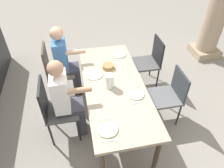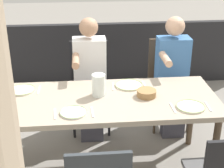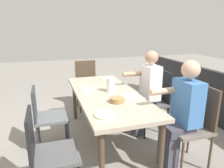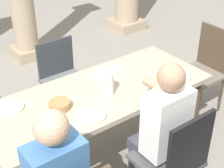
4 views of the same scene
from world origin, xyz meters
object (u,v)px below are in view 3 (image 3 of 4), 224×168
(chair_head_east, at_px, (87,82))
(plate_0, at_px, (105,115))
(plate_1, at_px, (130,96))
(chair_west_south, at_px, (194,121))
(dining_table, at_px, (107,98))
(water_pitcher, at_px, (111,86))
(plate_3, at_px, (107,79))
(diner_man_white, at_px, (181,113))
(plate_2, at_px, (86,89))
(chair_mid_south, at_px, (156,97))
(chair_west_north, at_px, (46,150))
(chair_mid_north, at_px, (45,114))
(bread_basket, at_px, (117,100))
(diner_woman_green, at_px, (146,91))

(chair_head_east, relative_size, plate_0, 4.00)
(plate_1, bearing_deg, chair_west_south, -132.15)
(dining_table, distance_m, plate_1, 0.36)
(water_pitcher, bearing_deg, plate_3, -12.82)
(diner_man_white, distance_m, plate_2, 1.36)
(plate_0, distance_m, plate_3, 1.51)
(diner_man_white, distance_m, water_pitcher, 1.01)
(chair_mid_south, distance_m, chair_head_east, 1.57)
(chair_west_north, height_order, chair_west_south, chair_west_south)
(chair_head_east, distance_m, plate_2, 1.21)
(plate_1, distance_m, plate_2, 0.70)
(water_pitcher, bearing_deg, dining_table, 117.48)
(dining_table, relative_size, diner_man_white, 1.57)
(chair_mid_north, xyz_separation_m, plate_2, (0.16, -0.59, 0.25))
(bread_basket, bearing_deg, plate_1, -61.55)
(diner_man_white, xyz_separation_m, water_pitcher, (0.82, 0.57, 0.15))
(plate_3, bearing_deg, chair_mid_south, -136.28)
(chair_west_north, height_order, diner_woman_green, diner_woman_green)
(dining_table, bearing_deg, chair_west_south, -133.47)
(dining_table, bearing_deg, bread_basket, -178.18)
(chair_west_north, relative_size, bread_basket, 5.32)
(plate_0, xyz_separation_m, water_pitcher, (0.74, -0.29, 0.08))
(plate_0, xyz_separation_m, bread_basket, (0.33, -0.24, 0.02))
(plate_2, distance_m, bread_basket, 0.68)
(plate_2, bearing_deg, plate_3, -44.26)
(plate_0, relative_size, plate_3, 1.00)
(chair_west_south, height_order, chair_mid_south, same)
(plate_1, xyz_separation_m, water_pitcher, (0.29, 0.17, 0.08))
(chair_mid_north, bearing_deg, diner_man_white, -121.05)
(chair_west_north, distance_m, diner_woman_green, 1.73)
(dining_table, xyz_separation_m, plate_0, (-0.71, 0.23, 0.08))
(chair_west_south, height_order, chair_head_east, chair_west_south)
(chair_west_south, height_order, diner_woman_green, diner_woman_green)
(dining_table, relative_size, diner_woman_green, 1.56)
(chair_head_east, xyz_separation_m, diner_woman_green, (-1.33, -0.65, 0.14))
(chair_head_east, height_order, plate_2, chair_head_east)
(plate_0, bearing_deg, diner_woman_green, -47.38)
(chair_west_south, xyz_separation_m, plate_0, (0.08, 1.06, 0.19))
(chair_mid_north, distance_m, plate_0, 1.03)
(chair_mid_south, xyz_separation_m, water_pitcher, (-0.06, 0.76, 0.27))
(chair_mid_north, height_order, diner_woman_green, diner_woman_green)
(water_pitcher, bearing_deg, chair_mid_south, -85.57)
(diner_man_white, height_order, bread_basket, diner_man_white)
(chair_west_north, xyz_separation_m, diner_man_white, (0.00, -1.47, 0.17))
(chair_head_east, distance_m, bread_basket, 1.83)
(chair_west_south, bearing_deg, chair_head_east, 20.57)
(water_pitcher, distance_m, bread_basket, 0.43)
(chair_mid_north, height_order, plate_2, chair_mid_north)
(chair_head_east, height_order, diner_man_white, diner_man_white)
(plate_3, bearing_deg, water_pitcher, 167.18)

